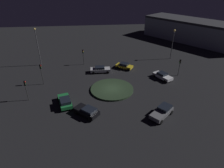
% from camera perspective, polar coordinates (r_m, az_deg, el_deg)
% --- Properties ---
extents(ground_plane, '(116.68, 116.68, 0.00)m').
position_cam_1_polar(ground_plane, '(37.60, -0.00, -1.72)').
color(ground_plane, black).
extents(roundabout_island, '(8.34, 8.34, 0.32)m').
position_cam_1_polar(roundabout_island, '(37.52, -0.00, -1.51)').
color(roundabout_island, '#263823').
rests_on(roundabout_island, ground_plane).
extents(car_grey, '(4.29, 4.54, 1.54)m').
position_cam_1_polar(car_grey, '(31.46, 14.69, -7.94)').
color(car_grey, slate).
rests_on(car_grey, ground_plane).
extents(car_yellow, '(3.71, 4.28, 1.39)m').
position_cam_1_polar(car_yellow, '(46.29, 3.63, 5.43)').
color(car_yellow, gold).
rests_on(car_yellow, ground_plane).
extents(car_green, '(4.79, 3.05, 1.46)m').
position_cam_1_polar(car_green, '(33.83, -13.77, -4.98)').
color(car_green, '#1E7238').
rests_on(car_green, ground_plane).
extents(car_black, '(4.15, 4.32, 1.44)m').
position_cam_1_polar(car_black, '(30.90, -7.42, -7.95)').
color(car_black, black).
rests_on(car_black, ground_plane).
extents(car_silver, '(2.09, 4.49, 1.43)m').
position_cam_1_polar(car_silver, '(44.32, -3.53, 4.36)').
color(car_silver, silver).
rests_on(car_silver, ground_plane).
extents(car_white, '(4.69, 3.66, 1.40)m').
position_cam_1_polar(car_white, '(42.77, 14.77, 2.38)').
color(car_white, white).
rests_on(car_white, ground_plane).
extents(traffic_light_northeast, '(0.39, 0.36, 3.91)m').
position_cam_1_polar(traffic_light_northeast, '(48.18, -8.55, 8.78)').
color(traffic_light_northeast, '#2D2D2D').
rests_on(traffic_light_northeast, ground_plane).
extents(traffic_light_north, '(0.33, 0.37, 3.91)m').
position_cam_1_polar(traffic_light_north, '(36.27, -24.26, -0.71)').
color(traffic_light_north, '#2D2D2D').
rests_on(traffic_light_north, ground_plane).
extents(traffic_light_north_near, '(0.35, 0.39, 4.39)m').
position_cam_1_polar(traffic_light_north_near, '(40.64, -20.27, 3.80)').
color(traffic_light_north_near, '#2D2D2D').
rests_on(traffic_light_north_near, ground_plane).
extents(traffic_light_south, '(0.35, 0.39, 3.82)m').
position_cam_1_polar(traffic_light_south, '(44.44, 19.43, 5.55)').
color(traffic_light_south, '#2D2D2D').
rests_on(traffic_light_south, ground_plane).
extents(streetlamp_northeast, '(0.47, 0.47, 9.15)m').
position_cam_1_polar(streetlamp_northeast, '(49.72, -21.27, 11.20)').
color(streetlamp_northeast, '#4C4C51').
rests_on(streetlamp_northeast, ground_plane).
extents(streetlamp_southeast, '(0.59, 0.59, 7.85)m').
position_cam_1_polar(streetlamp_southeast, '(52.98, 17.70, 12.68)').
color(streetlamp_southeast, '#4C4C51').
rests_on(streetlamp_southeast, ground_plane).
extents(store_building, '(32.54, 28.07, 6.99)m').
position_cam_1_polar(store_building, '(72.62, 22.85, 14.38)').
color(store_building, '#8C939E').
rests_on(store_building, ground_plane).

